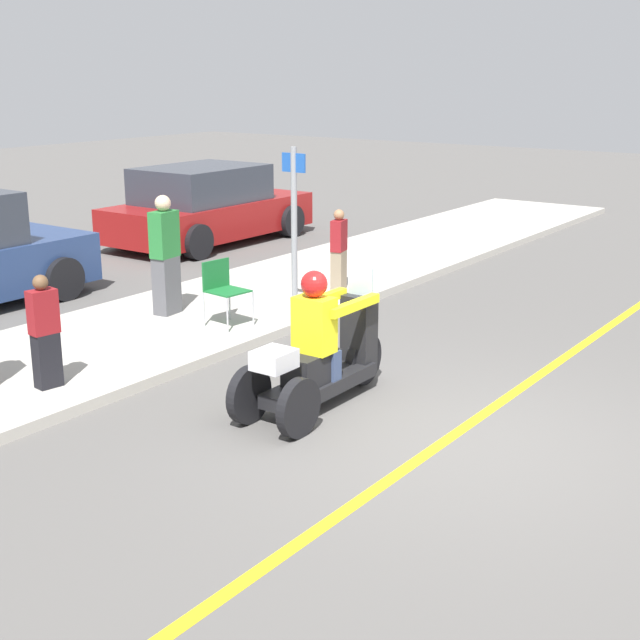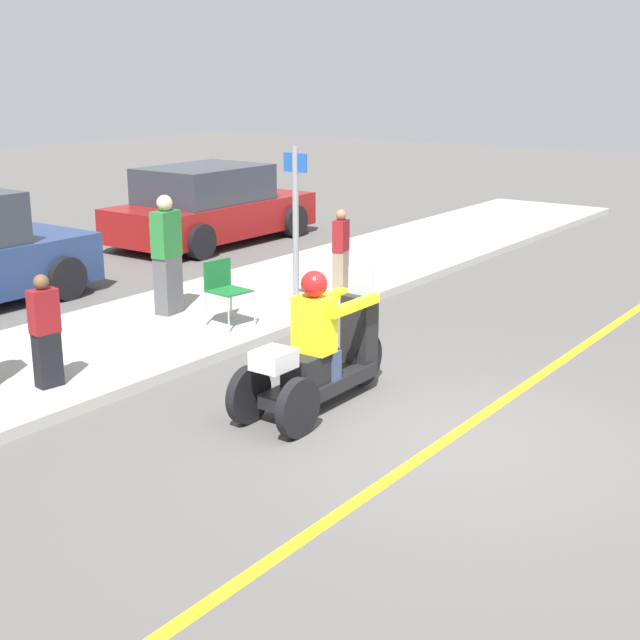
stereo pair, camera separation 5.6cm
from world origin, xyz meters
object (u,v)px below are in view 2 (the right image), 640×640
object	(u,v)px
spectator_by_tree	(341,251)
folding_chair_set_back	(224,286)
spectator_end_of_line	(167,257)
parked_car_lot_center	(210,207)
street_sign	(296,225)
motorcycle_trike	(320,358)
spectator_far_back	(46,333)

from	to	relation	value
spectator_by_tree	folding_chair_set_back	size ratio (longest dim) A/B	1.45
spectator_end_of_line	parked_car_lot_center	bearing A→B (deg)	36.99
parked_car_lot_center	street_sign	bearing A→B (deg)	-126.71
parked_car_lot_center	street_sign	distance (m)	6.07
parked_car_lot_center	spectator_by_tree	bearing A→B (deg)	-114.77
spectator_by_tree	folding_chair_set_back	bearing A→B (deg)	176.94
spectator_by_tree	spectator_end_of_line	distance (m)	2.69
folding_chair_set_back	street_sign	bearing A→B (deg)	-28.29
motorcycle_trike	folding_chair_set_back	size ratio (longest dim) A/B	2.58
spectator_far_back	street_sign	world-z (taller)	street_sign
motorcycle_trike	street_sign	distance (m)	3.12
spectator_by_tree	parked_car_lot_center	size ratio (longest dim) A/B	0.28
street_sign	motorcycle_trike	bearing A→B (deg)	-138.19
motorcycle_trike	folding_chair_set_back	distance (m)	2.83
motorcycle_trike	parked_car_lot_center	bearing A→B (deg)	49.47
spectator_end_of_line	street_sign	size ratio (longest dim) A/B	0.72
spectator_by_tree	motorcycle_trike	bearing A→B (deg)	-148.10
spectator_far_back	street_sign	bearing A→B (deg)	-6.08
motorcycle_trike	street_sign	size ratio (longest dim) A/B	0.96
motorcycle_trike	spectator_end_of_line	size ratio (longest dim) A/B	1.34
spectator_by_tree	folding_chair_set_back	distance (m)	2.42
motorcycle_trike	spectator_far_back	xyz separation A→B (m)	(-1.42, 2.40, 0.18)
motorcycle_trike	folding_chair_set_back	world-z (taller)	motorcycle_trike
spectator_by_tree	spectator_far_back	xyz separation A→B (m)	(-5.20, 0.05, -0.00)
motorcycle_trike	spectator_by_tree	xyz separation A→B (m)	(3.78, 2.35, 0.18)
folding_chair_set_back	spectator_by_tree	bearing A→B (deg)	-3.06
spectator_by_tree	street_sign	world-z (taller)	street_sign
parked_car_lot_center	street_sign	world-z (taller)	street_sign
folding_chair_set_back	parked_car_lot_center	size ratio (longest dim) A/B	0.19
spectator_end_of_line	spectator_far_back	size ratio (longest dim) A/B	1.34
spectator_far_back	parked_car_lot_center	size ratio (longest dim) A/B	0.28
motorcycle_trike	spectator_far_back	size ratio (longest dim) A/B	1.80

